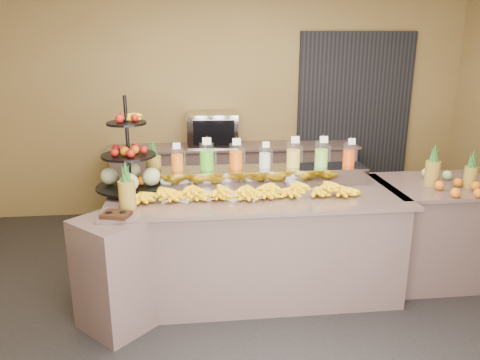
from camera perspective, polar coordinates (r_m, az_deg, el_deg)
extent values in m
plane|color=black|center=(4.11, 2.52, -15.40)|extent=(6.00, 6.00, 0.00)
cube|color=olive|center=(6.03, -0.99, 9.14)|extent=(6.00, 0.02, 2.80)
cube|color=black|center=(6.36, 13.68, 7.25)|extent=(1.50, 0.06, 2.20)
cube|color=gray|center=(4.16, 1.96, -7.95)|extent=(2.40, 0.90, 0.90)
cube|color=gray|center=(3.99, 2.03, -1.86)|extent=(2.50, 1.00, 0.03)
cube|color=gray|center=(3.81, -14.83, -10.96)|extent=(0.71, 0.71, 0.90)
cube|color=gray|center=(4.78, 22.50, -5.93)|extent=(1.00, 0.80, 0.90)
cube|color=gray|center=(4.63, 23.12, -0.60)|extent=(1.08, 0.88, 0.03)
cube|color=gray|center=(5.98, -0.71, -0.25)|extent=(3.00, 0.50, 0.90)
cube|color=gray|center=(5.86, -0.72, 4.11)|extent=(3.10, 0.55, 0.03)
cube|color=gray|center=(4.25, 3.01, 0.53)|extent=(1.85, 0.30, 0.15)
cylinder|color=silver|center=(4.15, -7.66, 2.54)|extent=(0.11, 0.11, 0.20)
cylinder|color=#E75F07|center=(4.16, -7.64, 2.11)|extent=(0.10, 0.10, 0.14)
cylinder|color=gray|center=(4.15, -7.87, 3.19)|extent=(0.01, 0.01, 0.24)
cube|color=white|center=(4.07, -7.74, 4.13)|extent=(0.06, 0.02, 0.06)
cylinder|color=silver|center=(4.15, -4.07, 2.87)|extent=(0.13, 0.13, 0.24)
cylinder|color=#3EB114|center=(4.15, -4.06, 2.37)|extent=(0.12, 0.12, 0.16)
cylinder|color=gray|center=(4.14, -4.32, 3.62)|extent=(0.01, 0.01, 0.28)
cube|color=white|center=(4.06, -4.08, 4.74)|extent=(0.08, 0.02, 0.06)
cylinder|color=silver|center=(4.16, -0.49, 2.91)|extent=(0.12, 0.12, 0.23)
cylinder|color=#E45400|center=(4.17, -0.49, 2.43)|extent=(0.12, 0.12, 0.15)
cylinder|color=gray|center=(4.16, -0.72, 3.62)|extent=(0.01, 0.01, 0.27)
cube|color=white|center=(4.08, -0.41, 4.69)|extent=(0.07, 0.02, 0.06)
cylinder|color=silver|center=(4.20, 3.04, 2.80)|extent=(0.11, 0.11, 0.20)
cylinder|color=silver|center=(4.21, 3.04, 2.39)|extent=(0.10, 0.10, 0.13)
cylinder|color=gray|center=(4.20, 2.85, 3.42)|extent=(0.01, 0.01, 0.23)
cube|color=white|center=(4.13, 3.18, 4.33)|extent=(0.06, 0.02, 0.05)
cylinder|color=silver|center=(4.25, 6.52, 3.11)|extent=(0.13, 0.13, 0.23)
cylinder|color=gold|center=(4.26, 6.50, 2.63)|extent=(0.12, 0.12, 0.16)
cylinder|color=gray|center=(4.24, 6.30, 3.83)|extent=(0.01, 0.01, 0.27)
cube|color=white|center=(4.16, 6.76, 4.90)|extent=(0.07, 0.02, 0.06)
cylinder|color=silver|center=(4.31, 9.89, 3.14)|extent=(0.12, 0.12, 0.23)
cylinder|color=#7EC63C|center=(4.32, 9.87, 2.68)|extent=(0.12, 0.12, 0.16)
cylinder|color=gray|center=(4.31, 9.69, 3.84)|extent=(0.01, 0.01, 0.27)
cube|color=white|center=(4.23, 10.20, 4.88)|extent=(0.07, 0.02, 0.06)
cylinder|color=silver|center=(4.39, 13.15, 3.06)|extent=(0.11, 0.11, 0.21)
cylinder|color=#EE3E00|center=(4.40, 13.12, 2.65)|extent=(0.11, 0.11, 0.14)
cylinder|color=gray|center=(4.39, 12.97, 3.69)|extent=(0.01, 0.01, 0.24)
cube|color=white|center=(4.32, 13.49, 4.60)|extent=(0.07, 0.02, 0.06)
ellipsoid|color=yellow|center=(3.87, -11.73, -1.82)|extent=(0.23, 0.17, 0.10)
ellipsoid|color=yellow|center=(3.86, -8.66, -1.73)|extent=(0.23, 0.17, 0.10)
ellipsoid|color=yellow|center=(3.85, -5.56, -1.64)|extent=(0.23, 0.17, 0.10)
ellipsoid|color=yellow|center=(3.86, -2.47, -1.54)|extent=(0.23, 0.17, 0.10)
ellipsoid|color=yellow|center=(3.88, 0.60, -1.44)|extent=(0.23, 0.17, 0.10)
ellipsoid|color=yellow|center=(3.91, 3.63, -1.33)|extent=(0.23, 0.17, 0.10)
ellipsoid|color=yellow|center=(3.95, 6.61, -1.22)|extent=(0.23, 0.17, 0.10)
ellipsoid|color=yellow|center=(4.00, 9.52, -1.11)|extent=(0.23, 0.17, 0.10)
ellipsoid|color=yellow|center=(4.06, 12.35, -1.00)|extent=(0.23, 0.17, 0.10)
ellipsoid|color=yellow|center=(3.84, -9.32, -0.81)|extent=(0.19, 0.15, 0.09)
ellipsoid|color=yellow|center=(3.83, -6.00, -0.71)|extent=(0.19, 0.15, 0.09)
ellipsoid|color=yellow|center=(3.84, -2.69, -0.60)|extent=(0.19, 0.15, 0.09)
ellipsoid|color=yellow|center=(3.86, 0.60, -0.49)|extent=(0.19, 0.15, 0.09)
ellipsoid|color=yellow|center=(3.89, 3.85, -0.39)|extent=(0.19, 0.15, 0.09)
ellipsoid|color=yellow|center=(3.93, 7.04, -0.28)|extent=(0.19, 0.15, 0.09)
ellipsoid|color=yellow|center=(3.99, 10.14, -0.18)|extent=(0.19, 0.15, 0.09)
cylinder|color=black|center=(4.05, -13.51, 4.20)|extent=(0.03, 0.03, 0.82)
cylinder|color=black|center=(4.14, -13.18, -0.75)|extent=(0.67, 0.67, 0.02)
cylinder|color=black|center=(4.07, -13.43, 2.94)|extent=(0.52, 0.52, 0.02)
cylinder|color=black|center=(4.01, -13.69, 6.75)|extent=(0.38, 0.38, 0.02)
sphere|color=#B0BC81|center=(4.09, -10.71, 0.50)|extent=(0.16, 0.16, 0.16)
sphere|color=maroon|center=(4.04, -11.67, 3.65)|extent=(0.07, 0.07, 0.07)
sphere|color=#D35A12|center=(4.13, -14.48, -0.11)|extent=(0.08, 0.08, 0.08)
cube|color=#311A0D|center=(3.58, -14.87, -4.10)|extent=(0.24, 0.20, 0.03)
cylinder|color=brown|center=(3.70, -13.59, -1.78)|extent=(0.13, 0.13, 0.22)
cone|color=#1F521B|center=(3.64, -13.79, 1.07)|extent=(0.07, 0.07, 0.16)
cylinder|color=brown|center=(4.30, -10.45, 1.20)|extent=(0.14, 0.14, 0.25)
cone|color=#1F521B|center=(4.25, -10.60, 3.89)|extent=(0.07, 0.07, 0.16)
cylinder|color=brown|center=(4.52, 22.39, 0.77)|extent=(0.12, 0.12, 0.22)
cylinder|color=brown|center=(4.61, 26.25, 0.33)|extent=(0.11, 0.11, 0.19)
ellipsoid|color=#D35A12|center=(4.42, 25.28, -0.87)|extent=(0.33, 0.22, 0.08)
cube|color=gray|center=(5.80, -3.33, 6.15)|extent=(0.63, 0.46, 0.41)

